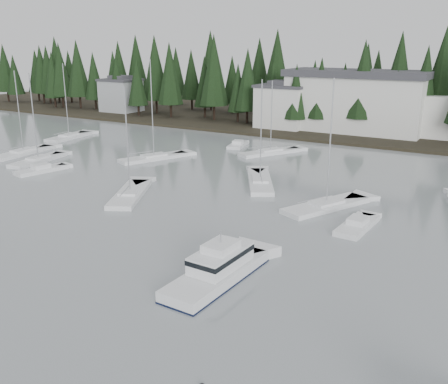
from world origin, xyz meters
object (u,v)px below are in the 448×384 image
Objects in this scene: sailboat_10 at (326,207)px; runabout_3 at (238,146)px; sailboat_6 at (270,153)px; runabout_1 at (357,227)px; house_far_west at (121,94)px; sailboat_12 at (24,154)px; sailboat_8 at (69,138)px; cabin_cruiser_center at (218,271)px; house_west at (283,105)px; sailboat_0 at (38,161)px; sailboat_5 at (130,196)px; sailboat_11 at (154,159)px; sailboat_4 at (260,183)px; harbor_inn at (367,102)px; runabout_0 at (41,171)px.

runabout_3 is at bearing 70.07° from sailboat_10.
sailboat_6 is 1.75× the size of runabout_1.
sailboat_12 is at bearing -67.26° from house_far_west.
sailboat_10 reaches higher than sailboat_8.
sailboat_12 is at bearing 68.81° from cabin_cruiser_center.
sailboat_0 reaches higher than house_west.
runabout_1 is at bearing -115.38° from sailboat_8.
sailboat_5 is 0.85× the size of sailboat_11.
sailboat_6 is at bearing -70.37° from house_west.
runabout_3 is (-12.79, 17.72, 0.07)m from sailboat_4.
sailboat_10 reaches higher than sailboat_12.
sailboat_11 is (-12.86, -11.76, 0.02)m from sailboat_6.
harbor_inn reaches higher than house_far_west.
sailboat_0 is 1.96× the size of runabout_1.
sailboat_0 reaches higher than harbor_inn.
house_west is 0.84× the size of sailboat_6.
cabin_cruiser_center is 0.75× the size of sailboat_8.
sailboat_5 is 38.24m from sailboat_8.
runabout_0 is (-36.81, -4.61, 0.07)m from sailboat_10.
sailboat_11 reaches higher than cabin_cruiser_center.
sailboat_0 is 0.95× the size of sailboat_10.
sailboat_11 reaches higher than house_far_west.
sailboat_0 is 41.78m from sailboat_10.
sailboat_4 is at bearing -87.67° from sailboat_0.
sailboat_12 is 32.83m from runabout_3.
runabout_1 is (69.59, -47.12, -4.27)m from house_far_west.
harbor_inn reaches higher than cabin_cruiser_center.
sailboat_10 is 47.80m from sailboat_12.
sailboat_12 is (-6.01, 2.33, -0.01)m from sailboat_0.
sailboat_5 is 1.77× the size of runabout_0.
harbor_inn is 50.38m from runabout_1.
house_far_west is at bearing 20.16° from sailboat_0.
sailboat_11 is at bearing 49.22° from sailboat_4.
sailboat_6 is 17.43m from sailboat_11.
sailboat_10 reaches higher than sailboat_6.
sailboat_12 is at bearing 134.30° from sailboat_11.
sailboat_10 reaches higher than house_far_west.
runabout_0 is (-35.59, 14.61, -0.50)m from cabin_cruiser_center.
sailboat_10 is (9.89, -4.82, 0.01)m from sailboat_4.
cabin_cruiser_center is 44.48m from sailboat_0.
runabout_3 is (-21.46, 41.76, -0.50)m from cabin_cruiser_center.
cabin_cruiser_center is at bearing -130.15° from sailboat_6.
runabout_0 is (4.96, -3.67, 0.06)m from sailboat_0.
sailboat_12 is 2.22× the size of runabout_3.
sailboat_5 reaches higher than runabout_3.
harbor_inn is 2.33× the size of sailboat_4.
sailboat_5 is 2.14× the size of runabout_3.
sailboat_4 is 2.20× the size of runabout_3.
sailboat_0 is 0.96× the size of sailboat_8.
runabout_0 is (28.42, -47.63, -4.27)m from house_far_west.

